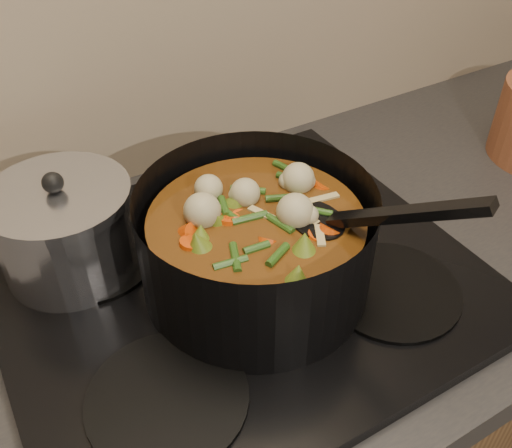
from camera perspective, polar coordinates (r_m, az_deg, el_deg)
stovetop at (r=0.78m, az=-1.86°, el=-5.56°), size 0.62×0.54×0.03m
stockpot at (r=0.72m, az=0.05°, el=-2.09°), size 0.35×0.39×0.22m
saucepan at (r=0.79m, az=-18.49°, el=-0.51°), size 0.19×0.19×0.15m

